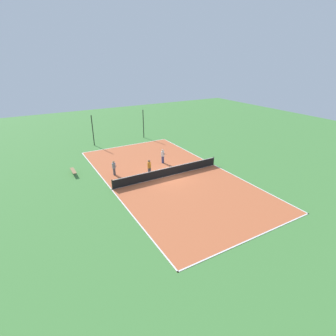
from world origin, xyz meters
TOP-DOWN VIEW (x-y plane):
  - ground_plane at (0.00, 0.00)m, footprint 80.00×80.00m
  - court_surface at (0.00, 0.00)m, footprint 11.97×22.91m
  - tennis_net at (0.00, 0.00)m, footprint 11.77×0.10m
  - bench at (-8.21, 5.23)m, footprint 0.36×1.72m
  - player_center_orange at (-1.58, 1.02)m, footprint 0.40×0.40m
  - player_baseline_gray at (-4.61, 2.98)m, footprint 0.42×0.96m
  - player_far_white at (1.25, 3.36)m, footprint 0.41×0.96m
  - tennis_ball_left_sideline at (-5.13, 6.35)m, footprint 0.07×0.07m
  - tennis_ball_far_baseline at (3.39, 7.84)m, footprint 0.07×0.07m
  - fence_post_back_left at (-3.72, 13.68)m, footprint 0.12×0.12m
  - fence_post_back_right at (3.72, 13.68)m, footprint 0.12×0.12m

SIDE VIEW (x-z plane):
  - ground_plane at x=0.00m, z-range 0.00..0.00m
  - court_surface at x=0.00m, z-range 0.00..0.02m
  - tennis_ball_left_sideline at x=-5.13m, z-range 0.02..0.09m
  - tennis_ball_far_baseline at x=3.39m, z-range 0.02..0.09m
  - bench at x=-8.21m, z-range 0.17..0.62m
  - tennis_net at x=0.00m, z-range 0.03..1.01m
  - player_baseline_gray at x=-4.61m, z-range 0.13..1.65m
  - player_far_white at x=1.25m, z-range 0.14..1.78m
  - player_center_orange at x=-1.58m, z-range 0.15..1.86m
  - fence_post_back_left at x=-3.72m, z-range 0.00..4.14m
  - fence_post_back_right at x=3.72m, z-range 0.00..4.14m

